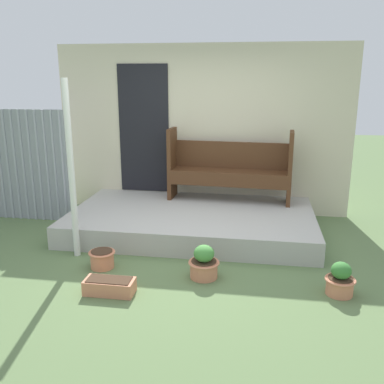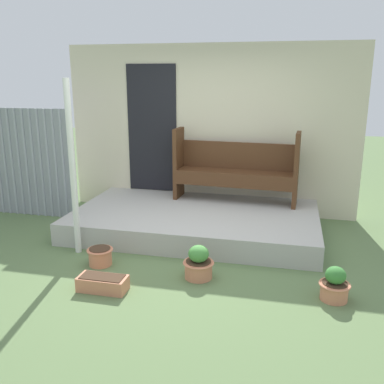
{
  "view_description": "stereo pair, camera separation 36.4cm",
  "coord_description": "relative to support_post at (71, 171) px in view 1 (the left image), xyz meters",
  "views": [
    {
      "loc": [
        0.81,
        -4.66,
        2.12
      ],
      "look_at": [
        0.02,
        0.34,
        0.74
      ],
      "focal_mm": 40.0,
      "sensor_mm": 36.0,
      "label": 1
    },
    {
      "loc": [
        1.17,
        -4.59,
        2.12
      ],
      "look_at": [
        0.02,
        0.34,
        0.74
      ],
      "focal_mm": 40.0,
      "sensor_mm": 36.0,
      "label": 2
    }
  ],
  "objects": [
    {
      "name": "planter_box_rect",
      "position": [
        0.72,
        -0.85,
        -0.97
      ],
      "size": [
        0.5,
        0.22,
        0.16
      ],
      "color": "tan",
      "rests_on": "ground_plane"
    },
    {
      "name": "house_wall",
      "position": [
        1.22,
        2.05,
        0.25
      ],
      "size": [
        4.56,
        0.08,
        2.6
      ],
      "color": "beige",
      "rests_on": "ground_plane"
    },
    {
      "name": "bench",
      "position": [
        1.72,
        1.71,
        -0.23
      ],
      "size": [
        1.85,
        0.5,
        1.07
      ],
      "rotation": [
        0.0,
        0.0,
        -0.06
      ],
      "color": "#4C2D19",
      "rests_on": "porch_slab"
    },
    {
      "name": "porch_slab",
      "position": [
        1.26,
        1.06,
        -0.91
      ],
      "size": [
        3.36,
        1.93,
        0.29
      ],
      "color": "#B2AFA8",
      "rests_on": "ground_plane"
    },
    {
      "name": "flower_pot_middle",
      "position": [
        1.61,
        -0.35,
        -0.89
      ],
      "size": [
        0.34,
        0.34,
        0.37
      ],
      "color": "tan",
      "rests_on": "ground_plane"
    },
    {
      "name": "flower_pot_left",
      "position": [
        0.43,
        -0.29,
        -0.94
      ],
      "size": [
        0.3,
        0.3,
        0.2
      ],
      "color": "tan",
      "rests_on": "ground_plane"
    },
    {
      "name": "support_post",
      "position": [
        0.0,
        0.0,
        0.0
      ],
      "size": [
        0.08,
        0.08,
        2.1
      ],
      "color": "white",
      "rests_on": "ground_plane"
    },
    {
      "name": "flower_pot_right",
      "position": [
        3.0,
        -0.51,
        -0.9
      ],
      "size": [
        0.31,
        0.31,
        0.35
      ],
      "color": "tan",
      "rests_on": "ground_plane"
    },
    {
      "name": "ground_plane",
      "position": [
        1.34,
        0.09,
        -1.05
      ],
      "size": [
        24.0,
        24.0,
        0.0
      ],
      "primitive_type": "plane",
      "color": "#5B7547"
    }
  ]
}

